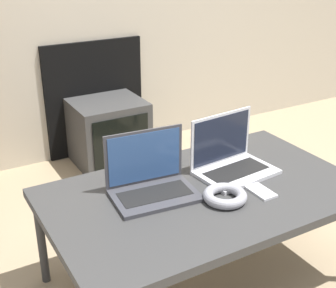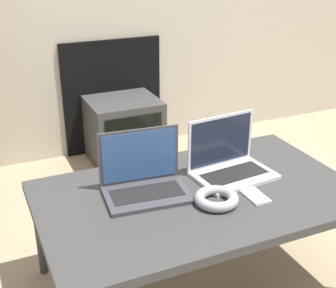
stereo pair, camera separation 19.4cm
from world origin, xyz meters
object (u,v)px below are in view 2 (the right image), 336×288
(headphones, at_px, (216,199))
(tv, at_px, (124,130))
(laptop_right, at_px, (229,162))
(laptop_left, at_px, (144,179))
(phone, at_px, (255,196))

(headphones, height_order, tv, headphones)
(laptop_right, distance_m, headphones, 0.27)
(tv, bearing_deg, laptop_left, -104.96)
(phone, relative_size, tv, 0.28)
(laptop_left, distance_m, tv, 1.30)
(laptop_left, height_order, laptop_right, same)
(laptop_right, height_order, headphones, laptop_right)
(tv, bearing_deg, headphones, -94.23)
(laptop_right, bearing_deg, tv, 87.73)
(headphones, bearing_deg, phone, -7.30)
(laptop_left, relative_size, headphones, 2.05)
(laptop_right, bearing_deg, laptop_left, 174.57)
(laptop_left, height_order, headphones, laptop_left)
(laptop_right, height_order, phone, laptop_right)
(headphones, bearing_deg, laptop_left, 137.93)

